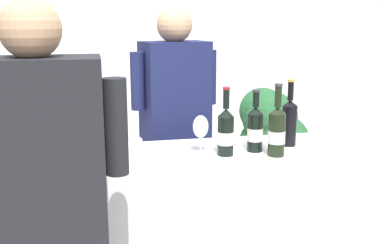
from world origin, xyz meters
TOP-DOWN VIEW (x-y plane):
  - wall_back at (0.00, 2.60)m, footprint 8.00×0.10m
  - wine_bottle_0 at (0.67, 0.02)m, footprint 0.08×0.08m
  - wine_bottle_1 at (0.31, -0.08)m, footprint 0.08×0.08m
  - wine_bottle_2 at (-0.48, -0.08)m, footprint 0.08×0.08m
  - wine_bottle_3 at (0.54, -0.13)m, footprint 0.08×0.08m
  - wine_bottle_4 at (-0.35, -0.08)m, footprint 0.08×0.08m
  - wine_bottle_5 at (-0.27, 0.10)m, footprint 0.07×0.07m
  - wine_bottle_6 at (0.47, -0.04)m, footprint 0.08×0.08m
  - wine_glass at (0.21, -0.01)m, footprint 0.08×0.08m
  - person_server at (0.18, 0.58)m, footprint 0.53×0.32m
  - potted_shrub at (0.98, 1.01)m, footprint 0.48×0.53m

SIDE VIEW (x-z plane):
  - potted_shrub at x=0.98m, z-range 0.19..1.30m
  - person_server at x=0.18m, z-range -0.01..1.66m
  - wine_bottle_2 at x=-0.48m, z-range 0.93..1.23m
  - wine_bottle_6 at x=0.47m, z-range 0.93..1.24m
  - wine_bottle_4 at x=-0.35m, z-range 0.93..1.24m
  - wine_bottle_5 at x=-0.27m, z-range 0.92..1.25m
  - wine_bottle_1 at x=0.31m, z-range 0.93..1.25m
  - wine_glass at x=0.21m, z-range 1.00..1.19m
  - wine_bottle_3 at x=0.54m, z-range 0.93..1.27m
  - wine_bottle_0 at x=0.67m, z-range 0.93..1.27m
  - wall_back at x=0.00m, z-range 0.00..2.80m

